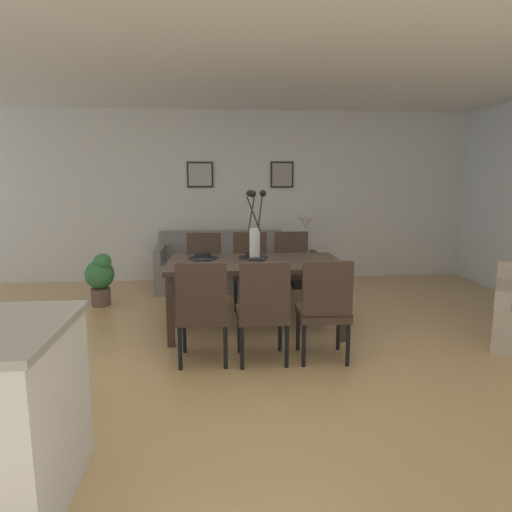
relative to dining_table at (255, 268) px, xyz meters
The scene contains 25 objects.
ground_plane 1.00m from the dining_table, 92.18° to the right, with size 9.00×9.00×0.00m, color tan.
back_wall_panel 2.58m from the dining_table, 90.65° to the left, with size 9.00×0.10×2.60m, color silver.
ceiling_panel 2.00m from the dining_table, 94.69° to the right, with size 9.00×7.20×0.08m, color white.
dining_table is the anchor object (origin of this frame).
dining_chair_near_left 1.02m from the dining_table, 120.82° to the right, with size 0.45×0.45×0.92m.
dining_chair_near_right 1.05m from the dining_table, 122.32° to the left, with size 0.46×0.46×0.92m.
dining_chair_far_left 0.91m from the dining_table, 90.23° to the right, with size 0.45×0.45×0.92m.
dining_chair_far_right 0.93m from the dining_table, 88.63° to the left, with size 0.45×0.45×0.92m.
dining_chair_mid_left 1.06m from the dining_table, 59.47° to the right, with size 0.46×0.46×0.92m.
dining_chair_mid_right 1.07m from the dining_table, 58.63° to the left, with size 0.44×0.44×0.92m.
centerpiece_vase 0.36m from the dining_table, 55.35° to the left, with size 0.21×0.23×0.73m.
placemat_near_left 0.59m from the dining_table, 157.99° to the right, with size 0.32×0.32×0.01m, color black.
bowl_near_left 0.59m from the dining_table, 157.99° to the right, with size 0.17×0.17×0.07m.
placemat_near_right 0.59m from the dining_table, 157.99° to the left, with size 0.32×0.32×0.01m, color black.
bowl_near_right 0.59m from the dining_table, 157.99° to the left, with size 0.17×0.17×0.07m.
placemat_far_left 0.23m from the dining_table, 90.00° to the right, with size 0.32×0.32×0.01m, color black.
bowl_far_left 0.25m from the dining_table, 90.00° to the right, with size 0.17×0.17×0.07m.
placemat_far_right 0.23m from the dining_table, 90.00° to the left, with size 0.32×0.32×0.01m, color black.
bowl_far_right 0.25m from the dining_table, 90.00° to the left, with size 0.17×0.17×0.07m.
sofa 1.98m from the dining_table, 99.78° to the left, with size 1.84×0.84×0.80m.
side_table 2.09m from the dining_table, 64.08° to the left, with size 0.36×0.36×0.52m, color black.
table_lamp 2.06m from the dining_table, 64.08° to the left, with size 0.22×0.22×0.51m.
framed_picture_left 2.69m from the dining_table, 104.48° to the left, with size 0.40×0.03×0.39m.
framed_picture_center 2.69m from the dining_table, 75.52° to the left, with size 0.35×0.03×0.40m.
potted_plant 2.16m from the dining_table, 149.84° to the left, with size 0.36×0.36×0.67m.
Camera 1 is at (-0.36, -3.89, 1.61)m, focal length 31.93 mm.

